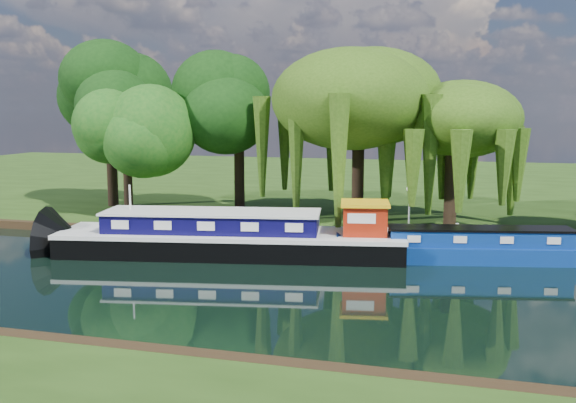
% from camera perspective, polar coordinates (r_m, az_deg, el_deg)
% --- Properties ---
extents(ground, '(120.00, 120.00, 0.00)m').
position_cam_1_polar(ground, '(24.91, 7.52, -8.22)').
color(ground, black).
extents(far_bank, '(120.00, 52.00, 0.45)m').
position_cam_1_polar(far_bank, '(58.17, 12.03, 1.37)').
color(far_bank, '#213E11').
rests_on(far_bank, ground).
extents(dutch_barge, '(17.00, 6.54, 3.50)m').
position_cam_1_polar(dutch_barge, '(31.13, -4.84, -3.19)').
color(dutch_barge, black).
rests_on(dutch_barge, ground).
extents(narrowboat, '(11.97, 4.28, 1.72)m').
position_cam_1_polar(narrowboat, '(31.05, 16.63, -4.02)').
color(narrowboat, navy).
rests_on(narrowboat, ground).
extents(red_dinghy, '(3.71, 2.98, 0.68)m').
position_cam_1_polar(red_dinghy, '(32.84, -2.71, -4.11)').
color(red_dinghy, maroon).
rests_on(red_dinghy, ground).
extents(willow_left, '(7.99, 7.99, 9.57)m').
position_cam_1_polar(willow_left, '(37.39, 6.33, 8.78)').
color(willow_left, black).
rests_on(willow_left, far_bank).
extents(willow_right, '(6.00, 6.00, 7.31)m').
position_cam_1_polar(willow_right, '(36.55, 14.44, 6.05)').
color(willow_right, black).
rests_on(willow_right, far_bank).
extents(tree_far_left, '(4.80, 4.80, 7.73)m').
position_cam_1_polar(tree_far_left, '(39.71, -14.20, 6.16)').
color(tree_far_left, black).
rests_on(tree_far_left, far_bank).
extents(tree_far_back, '(5.93, 5.93, 9.98)m').
position_cam_1_polar(tree_far_back, '(44.94, -15.59, 8.43)').
color(tree_far_back, black).
rests_on(tree_far_back, far_bank).
extents(tree_far_mid, '(5.70, 5.70, 9.32)m').
position_cam_1_polar(tree_far_mid, '(41.12, -4.41, 8.01)').
color(tree_far_mid, black).
rests_on(tree_far_mid, far_bank).
extents(lamppost, '(0.36, 0.36, 2.56)m').
position_cam_1_polar(lamppost, '(34.60, 10.76, 0.46)').
color(lamppost, silver).
rests_on(lamppost, far_bank).
extents(mooring_posts, '(19.16, 0.16, 1.00)m').
position_cam_1_polar(mooring_posts, '(32.86, 8.66, -2.50)').
color(mooring_posts, silver).
rests_on(mooring_posts, far_bank).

